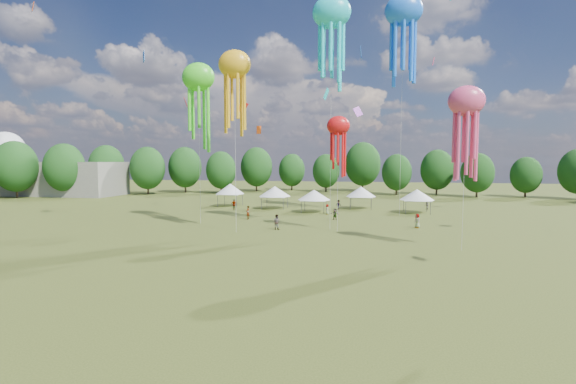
# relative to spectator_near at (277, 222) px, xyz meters

# --- Properties ---
(spectator_near) EXTENTS (1.05, 0.92, 1.82)m
(spectator_near) POSITION_rel_spectator_near_xyz_m (0.00, 0.00, 0.00)
(spectator_near) COLOR gray
(spectator_near) RESTS_ON ground
(spectators_far) EXTENTS (32.73, 20.81, 1.90)m
(spectators_far) POSITION_rel_spectator_near_xyz_m (5.39, 14.50, -0.08)
(spectators_far) COLOR gray
(spectators_far) RESTS_ON ground
(festival_tents) EXTENTS (37.28, 11.44, 4.13)m
(festival_tents) POSITION_rel_spectator_near_xyz_m (1.98, 20.84, 2.04)
(festival_tents) COLOR #47474C
(festival_tents) RESTS_ON ground
(show_kites) EXTENTS (33.59, 26.57, 32.32)m
(show_kites) POSITION_rel_spectator_near_xyz_m (6.41, 5.82, 20.51)
(show_kites) COLOR #F4AD19
(show_kites) RESTS_ON ground
(treeline) EXTENTS (201.57, 95.24, 13.43)m
(treeline) POSITION_rel_spectator_near_xyz_m (0.62, 28.60, 5.63)
(treeline) COLOR #38281C
(treeline) RESTS_ON ground
(hangar) EXTENTS (40.00, 12.00, 8.00)m
(hangar) POSITION_rel_spectator_near_xyz_m (-67.51, 38.09, 3.09)
(hangar) COLOR gray
(hangar) RESTS_ON ground
(radome) EXTENTS (9.00, 9.00, 16.00)m
(radome) POSITION_rel_spectator_near_xyz_m (-83.51, 44.09, 9.08)
(radome) COLOR white
(radome) RESTS_ON ground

